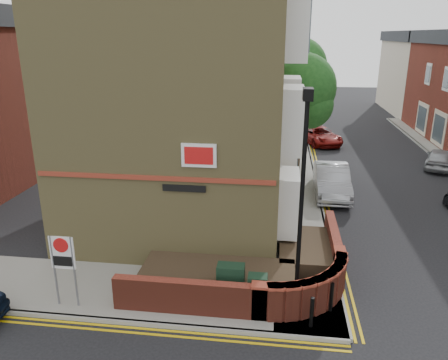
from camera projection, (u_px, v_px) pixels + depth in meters
ground at (236, 333)px, 11.78m from camera, size 120.00×120.00×0.00m
pavement_corner at (130, 291)px, 13.61m from camera, size 13.00×3.00×0.12m
pavement_main at (296, 166)px, 26.56m from camera, size 2.00×32.00×0.12m
kerb_side at (112, 321)px, 12.20m from camera, size 13.00×0.15×0.12m
kerb_main_near at (313, 166)px, 26.44m from camera, size 0.15×32.00×0.12m
yellow_lines_side at (108, 328)px, 11.98m from camera, size 13.00×0.28×0.01m
yellow_lines_main at (317, 167)px, 26.42m from camera, size 0.28×32.00×0.01m
corner_building at (188, 72)px, 17.68m from camera, size 8.95×10.40×13.60m
garden_wall at (244, 283)px, 14.13m from camera, size 6.80×6.00×1.20m
lamppost at (301, 205)px, 11.65m from camera, size 0.25×0.50×6.30m
utility_cabinet_large at (231, 283)px, 12.81m from camera, size 0.80×0.45×1.20m
utility_cabinet_small at (257, 292)px, 12.45m from camera, size 0.55×0.40×1.10m
bollard_near at (312, 312)px, 11.73m from camera, size 0.11×0.11×0.90m
bollard_far at (331, 297)px, 12.41m from camera, size 0.11×0.11×0.90m
zone_sign at (63, 258)px, 12.35m from camera, size 0.72×0.07×2.20m
far_terrace_cream at (417, 72)px, 44.44m from camera, size 5.40×12.40×8.00m
tree_near at (302, 93)px, 23.25m from camera, size 3.64×3.65×6.70m
tree_mid at (298, 71)px, 30.62m from camera, size 4.03×4.03×7.42m
tree_far at (295, 67)px, 38.23m from camera, size 3.81×3.81×7.00m
traffic_light_assembly at (300, 100)px, 34.11m from camera, size 0.20×0.16×4.20m
silver_car_near at (332, 180)px, 21.71m from camera, size 1.66×4.62×1.52m
red_car_main at (319, 135)px, 32.01m from camera, size 3.64×4.98×1.26m
silver_car_far at (440, 158)px, 26.12m from camera, size 2.62×3.87×1.22m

